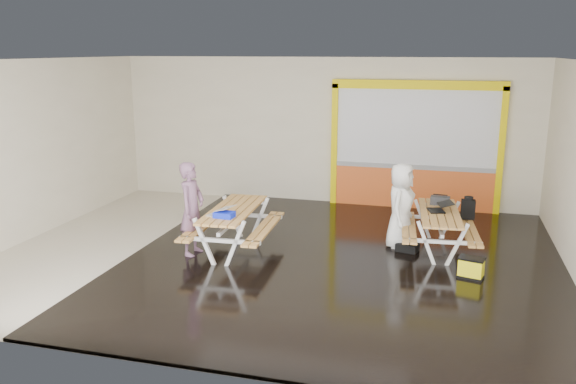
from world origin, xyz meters
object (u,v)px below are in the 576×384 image
(picnic_table_right, at_px, (439,222))
(laptop_right, at_px, (439,208))
(toolbox, at_px, (440,201))
(laptop_left, at_px, (221,212))
(person_left, at_px, (192,209))
(backpack, at_px, (468,208))
(picnic_table_left, at_px, (234,219))
(dark_case, at_px, (407,247))
(blue_pouch, at_px, (224,215))
(fluke_bag, at_px, (471,268))
(person_right, at_px, (401,206))

(picnic_table_right, distance_m, laptop_right, 0.25)
(laptop_right, relative_size, toolbox, 1.39)
(laptop_left, xyz_separation_m, laptop_right, (3.70, 1.48, -0.06))
(laptop_right, bearing_deg, picnic_table_right, -79.03)
(person_left, height_order, backpack, person_left)
(person_left, bearing_deg, laptop_left, -96.64)
(picnic_table_left, distance_m, dark_case, 3.25)
(picnic_table_left, bearing_deg, backpack, 21.29)
(toolbox, relative_size, dark_case, 0.96)
(toolbox, bearing_deg, person_left, -156.72)
(blue_pouch, bearing_deg, backpack, 28.32)
(picnic_table_right, relative_size, dark_case, 5.45)
(picnic_table_right, bearing_deg, fluke_bag, -65.93)
(picnic_table_left, xyz_separation_m, blue_pouch, (0.06, -0.59, 0.25))
(person_right, height_order, blue_pouch, person_right)
(picnic_table_left, relative_size, person_right, 1.35)
(picnic_table_left, height_order, laptop_right, laptop_right)
(picnic_table_left, distance_m, blue_pouch, 0.64)
(laptop_left, height_order, dark_case, laptop_left)
(backpack, bearing_deg, person_right, -153.61)
(laptop_left, distance_m, dark_case, 3.50)
(picnic_table_right, height_order, fluke_bag, picnic_table_right)
(picnic_table_left, height_order, picnic_table_right, picnic_table_left)
(picnic_table_right, distance_m, person_right, 0.74)
(picnic_table_left, xyz_separation_m, person_left, (-0.65, -0.37, 0.24))
(person_right, height_order, laptop_right, person_right)
(laptop_right, xyz_separation_m, fluke_bag, (0.56, -1.28, -0.63))
(picnic_table_left, distance_m, laptop_left, 0.54)
(picnic_table_left, relative_size, laptop_right, 4.30)
(fluke_bag, bearing_deg, dark_case, 135.86)
(backpack, distance_m, dark_case, 1.48)
(picnic_table_left, distance_m, picnic_table_right, 3.77)
(person_right, xyz_separation_m, laptop_right, (0.70, -0.01, 0.02))
(person_left, xyz_separation_m, laptop_left, (0.59, -0.11, 0.02))
(laptop_right, xyz_separation_m, blue_pouch, (-3.58, -1.60, 0.05))
(person_right, xyz_separation_m, laptop_left, (-3.00, -1.49, 0.08))
(backpack, bearing_deg, laptop_left, -153.60)
(fluke_bag, bearing_deg, picnic_table_right, 114.07)
(picnic_table_left, xyz_separation_m, laptop_left, (-0.06, -0.47, 0.26))
(picnic_table_right, xyz_separation_m, blue_pouch, (-3.59, -1.55, 0.29))
(toolbox, height_order, backpack, toolbox)
(picnic_table_right, distance_m, dark_case, 0.75)
(laptop_left, xyz_separation_m, backpack, (4.22, 2.10, -0.18))
(toolbox, bearing_deg, dark_case, -127.08)
(picnic_table_left, xyz_separation_m, dark_case, (3.11, 0.78, -0.53))
(person_left, relative_size, blue_pouch, 5.08)
(person_right, relative_size, fluke_bag, 3.59)
(picnic_table_right, distance_m, laptop_left, 3.99)
(person_left, xyz_separation_m, person_right, (3.59, 1.38, -0.06))
(picnic_table_right, bearing_deg, picnic_table_left, -165.28)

